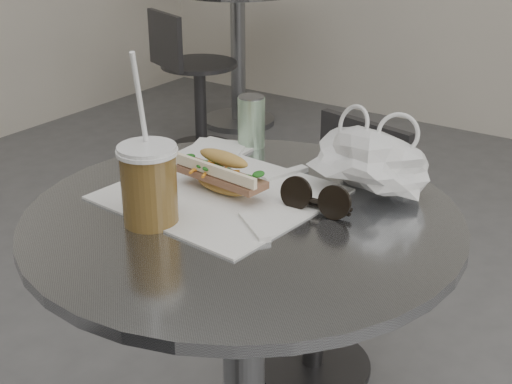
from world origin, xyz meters
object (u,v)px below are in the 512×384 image
Objects in this scene: sunglasses at (316,200)px; drink_can at (251,122)px; chair_far at (326,267)px; banh_mi at (222,173)px; bg_chair at (193,90)px; iced_coffee at (149,183)px; bg_table at (238,40)px; cafe_table at (244,345)px.

sunglasses is 0.35m from drink_can.
chair_far is 0.71m from banh_mi.
drink_can is (1.34, -1.43, 0.48)m from bg_chair.
drink_can is (-0.07, 0.40, -0.02)m from iced_coffee.
chair_far is 0.57m from drink_can.
chair_far is 0.98× the size of bg_chair.
iced_coffee reaches higher than chair_far.
chair_far is 0.72m from sunglasses.
iced_coffee reaches higher than sunglasses.
bg_table is 2.78m from iced_coffee.
cafe_table is at bearing -24.88° from banh_mi.
cafe_table is 1.10× the size of chair_far.
drink_can is at bearing 95.40° from chair_far.
banh_mi is (1.52, -2.15, 0.31)m from bg_table.
iced_coffee is at bearing -30.76° from bg_chair.
iced_coffee is 0.41m from drink_can.
bg_chair is 2.36m from iced_coffee.
chair_far is at bearing 113.30° from sunglasses.
iced_coffee is at bearing -79.72° from drink_can.
chair_far is 1.78m from bg_chair.
banh_mi is at bearing -174.47° from sunglasses.
drink_can is at bearing -53.44° from bg_table.
drink_can is at bearing 119.12° from banh_mi.
banh_mi reaches higher than bg_table.
drink_can reaches higher than cafe_table.
bg_table is 0.52m from bg_chair.
banh_mi is (0.06, -0.53, 0.47)m from chair_far.
cafe_table is 0.32m from sunglasses.
sunglasses reaches higher than cafe_table.
chair_far is 0.86m from iced_coffee.
iced_coffee is at bearing -92.90° from banh_mi.
drink_can is at bearing 122.25° from cafe_table.
bg_table is 2.18m from chair_far.
banh_mi is at bearing -54.76° from bg_table.
banh_mi reaches higher than sunglasses.
banh_mi is at bearing -67.22° from drink_can.
sunglasses is 1.21× the size of drink_can.
iced_coffee is at bearing 105.24° from chair_far.
drink_can is (-0.18, 0.28, 0.33)m from cafe_table.
iced_coffee reaches higher than banh_mi.
banh_mi is at bearing -27.61° from bg_chair.
iced_coffee is at bearing -133.08° from cafe_table.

